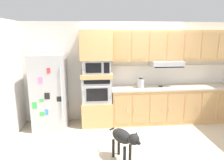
{
  "coord_description": "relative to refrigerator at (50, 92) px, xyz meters",
  "views": [
    {
      "loc": [
        -1.01,
        -4.05,
        2.2
      ],
      "look_at": [
        -0.59,
        0.47,
        1.18
      ],
      "focal_mm": 32.75,
      "sensor_mm": 36.0,
      "label": 1
    }
  ],
  "objects": [
    {
      "name": "oven_base_cabinet",
      "position": [
        1.1,
        0.07,
        -0.58
      ],
      "size": [
        0.74,
        0.62,
        0.6
      ],
      "primitive_type": "cube",
      "color": "tan",
      "rests_on": "ground"
    },
    {
      "name": "lower_cabinet_run",
      "position": [
        2.97,
        0.07,
        -0.44
      ],
      "size": [
        3.0,
        0.63,
        0.88
      ],
      "color": "tan",
      "rests_on": "ground"
    },
    {
      "name": "ground_plane",
      "position": [
        2.04,
        -0.68,
        -0.88
      ],
      "size": [
        9.6,
        9.6,
        0.0
      ],
      "primitive_type": "plane",
      "color": "beige"
    },
    {
      "name": "dog",
      "position": [
        1.53,
        -1.54,
        -0.44
      ],
      "size": [
        0.49,
        0.69,
        0.64
      ],
      "rotation": [
        0.0,
        0.0,
        -0.99
      ],
      "color": "black",
      "rests_on": "ground"
    },
    {
      "name": "side_panel_left",
      "position": [
        -0.76,
        -0.68,
        0.37
      ],
      "size": [
        0.12,
        7.1,
        2.5
      ],
      "primitive_type": "cube",
      "color": "silver",
      "rests_on": "ground"
    },
    {
      "name": "screwdriver",
      "position": [
        2.7,
        0.06,
        0.05
      ],
      "size": [
        0.16,
        0.17,
        0.03
      ],
      "color": "black",
      "rests_on": "countertop_slab"
    },
    {
      "name": "microwave",
      "position": [
        1.1,
        0.07,
        0.58
      ],
      "size": [
        0.64,
        0.54,
        0.32
      ],
      "color": "#A8AAAF",
      "rests_on": "appliance_mid_shelf"
    },
    {
      "name": "electric_kettle",
      "position": [
        2.17,
        0.02,
        0.15
      ],
      "size": [
        0.17,
        0.17,
        0.24
      ],
      "color": "#A8AAAF",
      "rests_on": "countertop_slab"
    },
    {
      "name": "back_kitchen_wall",
      "position": [
        2.04,
        0.43,
        0.37
      ],
      "size": [
        6.2,
        0.12,
        2.5
      ],
      "primitive_type": "cube",
      "color": "silver",
      "rests_on": "ground"
    },
    {
      "name": "built_in_oven",
      "position": [
        1.1,
        0.07,
        0.02
      ],
      "size": [
        0.7,
        0.62,
        0.6
      ],
      "color": "#A8AAAF",
      "rests_on": "oven_base_cabinet"
    },
    {
      "name": "backsplash_panel",
      "position": [
        2.97,
        0.36,
        0.29
      ],
      "size": [
        3.04,
        0.02,
        0.5
      ],
      "primitive_type": "cube",
      "color": "silver",
      "rests_on": "countertop_slab"
    },
    {
      "name": "refrigerator",
      "position": [
        0.0,
        0.0,
        0.0
      ],
      "size": [
        0.76,
        0.73,
        1.76
      ],
      "color": "#ADADB2",
      "rests_on": "ground"
    },
    {
      "name": "appliance_upper_cabinet",
      "position": [
        1.1,
        0.07,
        1.08
      ],
      "size": [
        0.74,
        0.62,
        0.68
      ],
      "primitive_type": "cube",
      "color": "tan",
      "rests_on": "microwave"
    },
    {
      "name": "appliance_mid_shelf",
      "position": [
        1.1,
        0.07,
        0.37
      ],
      "size": [
        0.74,
        0.62,
        0.1
      ],
      "primitive_type": "cube",
      "color": "tan",
      "rests_on": "built_in_oven"
    },
    {
      "name": "upper_cabinet_with_hood",
      "position": [
        2.96,
        0.19,
        1.02
      ],
      "size": [
        3.0,
        0.48,
        0.88
      ],
      "color": "tan",
      "rests_on": "backsplash_panel"
    },
    {
      "name": "countertop_slab",
      "position": [
        2.97,
        0.07,
        0.02
      ],
      "size": [
        3.04,
        0.64,
        0.04
      ],
      "primitive_type": "cube",
      "color": "#BCB2A3",
      "rests_on": "lower_cabinet_run"
    }
  ]
}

